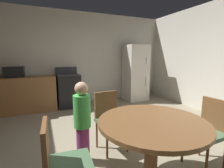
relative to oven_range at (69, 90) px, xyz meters
The scene contains 11 objects.
ground_plane 2.65m from the oven_range, 81.39° to the right, with size 14.00×14.00×0.00m, color gray.
wall_back 1.04m from the oven_range, 45.49° to the left, with size 5.82×0.12×2.70m, color beige.
kitchen_counter 1.29m from the oven_range, behind, with size 1.87×0.60×0.90m, color olive.
oven_range is the anchor object (origin of this frame).
refrigerator 2.17m from the oven_range, ahead, with size 0.68×0.68×1.76m.
microwave 1.40m from the oven_range, behind, with size 0.44×0.32×0.26m, color black.
dining_table 3.36m from the oven_range, 84.22° to the right, with size 1.11×1.11×0.76m.
chair_north 2.45m from the oven_range, 84.49° to the right, with size 0.44×0.44×0.87m.
chair_west 3.33m from the oven_range, 99.75° to the right, with size 0.43×0.43×0.87m.
chair_east 3.54m from the oven_range, 69.48° to the right, with size 0.41×0.41×0.87m.
person_child 2.64m from the oven_range, 94.86° to the right, with size 0.31×0.31×1.09m.
Camera 1 is at (-1.06, -2.05, 1.40)m, focal length 26.30 mm.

